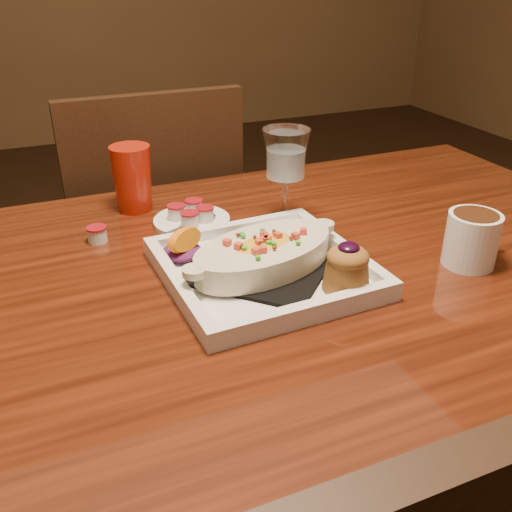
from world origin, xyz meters
name	(u,v)px	position (x,y,z in m)	size (l,w,h in m)	color
table	(243,337)	(0.00, 0.00, 0.65)	(1.50, 0.90, 0.75)	maroon
chair_far	(153,250)	(0.00, 0.63, 0.51)	(0.42, 0.42, 0.93)	black
plate	(269,261)	(0.04, 0.00, 0.78)	(0.30, 0.30, 0.08)	white
coffee_mug	(473,237)	(0.35, -0.08, 0.80)	(0.11, 0.08, 0.09)	white
goblet	(286,159)	(0.15, 0.18, 0.87)	(0.08, 0.08, 0.17)	silver
saucer	(191,218)	(-0.01, 0.23, 0.76)	(0.14, 0.14, 0.09)	white
creamer_loose	(97,234)	(-0.17, 0.23, 0.76)	(0.03, 0.03, 0.03)	silver
red_tumbler	(132,179)	(-0.08, 0.34, 0.81)	(0.07, 0.07, 0.12)	#B41E0C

